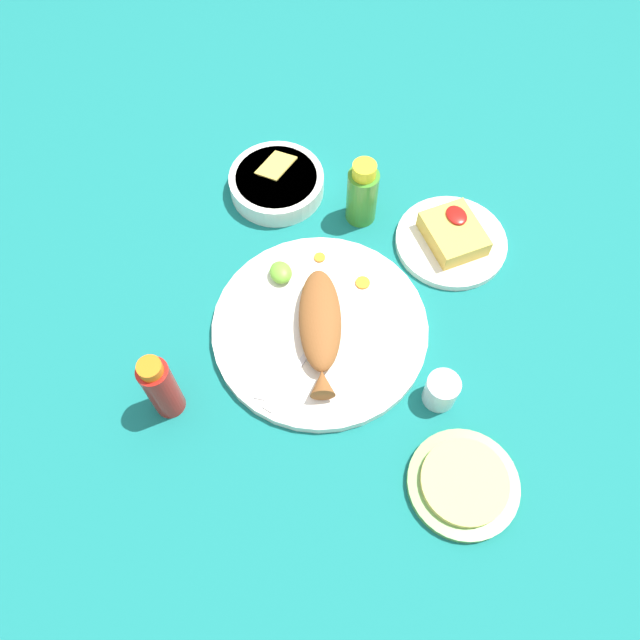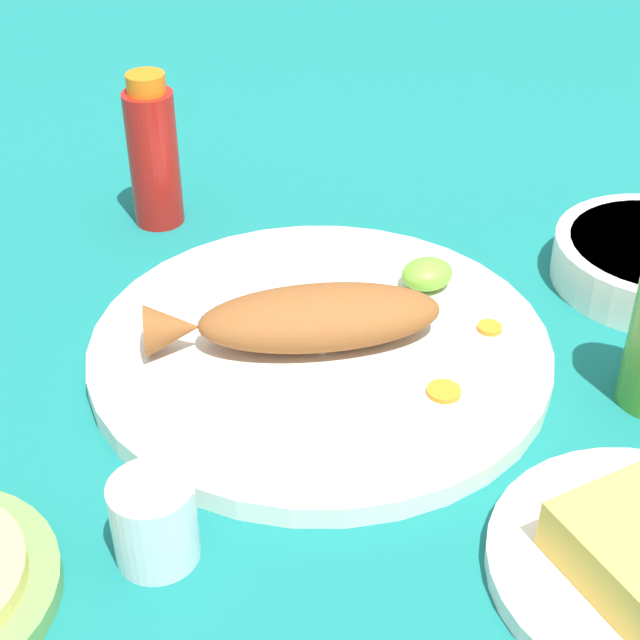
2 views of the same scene
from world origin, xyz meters
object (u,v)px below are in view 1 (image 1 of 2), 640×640
Objects in this scene: hot_sauce_bottle_red at (161,387)px; hot_sauce_bottle_green at (362,194)px; side_plate_fries at (451,242)px; guacamole_bowl at (277,182)px; salt_cup at (441,392)px; fried_fish at (320,325)px; fork_far at (273,355)px; main_plate at (320,328)px; tortilla_plate at (463,484)px; fork_near at (295,371)px.

hot_sauce_bottle_green is (0.24, -0.44, -0.01)m from hot_sauce_bottle_red.
side_plate_fries is 1.13× the size of guacamole_bowl.
hot_sauce_bottle_red is 0.74× the size of side_plate_fries.
salt_cup is at bearing 175.43° from hot_sauce_bottle_green.
fried_fish reaches higher than side_plate_fries.
fork_far is at bearing 54.24° from salt_cup.
guacamole_bowl is at bearing 12.80° from fried_fish.
main_plate is 0.10m from fork_far.
hot_sauce_bottle_red reaches higher than main_plate.
guacamole_bowl is (0.12, 0.13, -0.04)m from hot_sauce_bottle_green.
hot_sauce_bottle_green reaches higher than salt_cup.
hot_sauce_bottle_green is at bearing -133.10° from guacamole_bowl.
salt_cup is at bearing 148.80° from side_plate_fries.
tortilla_plate is (-0.40, 0.19, 0.00)m from side_plate_fries.
salt_cup reaches higher than main_plate.
salt_cup is 0.35× the size of tortilla_plate.
hot_sauce_bottle_green is (0.20, -0.16, 0.06)m from main_plate.
fork_far is 0.94× the size of tortilla_plate.
hot_sauce_bottle_red reaches higher than hot_sauce_bottle_green.
hot_sauce_bottle_green reaches higher than main_plate.
fried_fish is 0.31m from side_plate_fries.
side_plate_fries is at bearing -133.68° from hot_sauce_bottle_green.
guacamole_bowl reaches higher than main_plate.
salt_cup is (-0.19, -0.13, 0.02)m from main_plate.
fried_fish is at bearing 132.61° from fork_far.
guacamole_bowl is at bearing 46.60° from side_plate_fries.
fork_near is 0.94× the size of tortilla_plate.
main_plate is at bearing 17.28° from tortilla_plate.
hot_sauce_bottle_red is 0.84× the size of guacamole_bowl.
fried_fish is 4.00× the size of salt_cup.
tortilla_plate is (-0.26, -0.17, -0.01)m from fork_near.
hot_sauce_bottle_green is at bearing -4.57° from salt_cup.
fork_far is (-0.02, 0.09, 0.01)m from main_plate.
fried_fish reaches higher than guacamole_bowl.
fork_far reaches higher than main_plate.
salt_cup is at bearing -121.96° from fried_fish.
main_plate is 2.31× the size of fork_far.
guacamole_bowl is at bearing -141.27° from fork_near.
hot_sauce_bottle_red reaches higher than tortilla_plate.
fork_far is at bearing 104.64° from side_plate_fries.
side_plate_fries is (0.14, -0.36, -0.01)m from fork_near.
hot_sauce_bottle_red is 0.90× the size of tortilla_plate.
hot_sauce_bottle_red is 0.50m from hot_sauce_bottle_green.
tortilla_plate is at bearing 154.71° from side_plate_fries.
main_plate is 1.79× the size of side_plate_fries.
tortilla_plate is (-0.32, -0.11, -0.03)m from fried_fish.
hot_sauce_bottle_red is (0.03, 0.20, 0.05)m from fork_near.
hot_sauce_bottle_green reaches higher than fried_fish.
fried_fish is 0.22m from salt_cup.
fork_far is 0.37m from guacamole_bowl.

